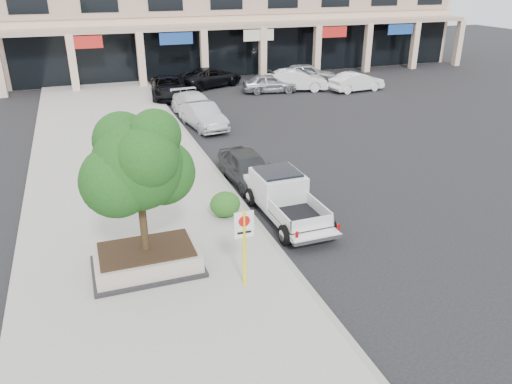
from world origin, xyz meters
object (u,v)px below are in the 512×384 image
lot_car_a (270,83)px  lot_car_e (307,74)px  planter (147,259)px  pickup_truck (288,200)px  lot_car_f (357,82)px  no_parking_sign (244,238)px  planter_tree (142,164)px  lot_car_c (300,78)px  lot_car_b (296,80)px  lot_car_d (210,77)px  curb_car_b (203,116)px  curb_car_d (169,87)px  curb_car_a (247,167)px  curb_car_c (195,106)px

lot_car_a → lot_car_e: size_ratio=0.86×
planter → pickup_truck: size_ratio=0.64×
lot_car_f → lot_car_e: bearing=25.0°
no_parking_sign → lot_car_a: 25.48m
planter_tree → lot_car_c: size_ratio=0.81×
lot_car_c → pickup_truck: bearing=156.2°
lot_car_a → lot_car_f: 6.63m
lot_car_b → lot_car_d: lot_car_b is taller
curb_car_b → lot_car_c: size_ratio=0.88×
lot_car_e → no_parking_sign: bearing=165.6°
planter_tree → no_parking_sign: size_ratio=1.74×
curb_car_b → lot_car_e: 14.57m
no_parking_sign → pickup_truck: no_parking_sign is taller
curb_car_b → lot_car_a: 10.18m
lot_car_b → curb_car_d: bearing=102.0°
planter → lot_car_a: size_ratio=0.79×
planter → lot_car_b: bearing=56.4°
lot_car_c → lot_car_d: (-6.53, 2.75, 0.03)m
planter_tree → curb_car_a: (4.94, 5.47, -2.72)m
lot_car_a → lot_car_c: size_ratio=0.82×
planter_tree → curb_car_a: bearing=47.9°
planter → lot_car_d: bearing=71.1°
curb_car_d → lot_car_e: (11.43, 1.27, 0.05)m
pickup_truck → lot_car_c: bearing=63.5°
planter_tree → lot_car_c: bearing=56.1°
planter → curb_car_a: bearing=47.9°
curb_car_a → lot_car_b: size_ratio=0.85×
planter_tree → lot_car_e: (16.22, 23.66, -2.61)m
curb_car_d → lot_car_f: curb_car_d is taller
curb_car_a → lot_car_a: curb_car_a is taller
lot_car_b → lot_car_f: lot_car_b is taller
lot_car_d → no_parking_sign: bearing=145.3°
no_parking_sign → lot_car_b: no_parking_sign is taller
planter → lot_car_f: size_ratio=0.75×
pickup_truck → curb_car_c: bearing=88.4°
curb_car_c → planter_tree: bearing=-113.5°
curb_car_b → curb_car_c: size_ratio=0.89×
planter_tree → lot_car_e: bearing=55.6°
curb_car_d → lot_car_a: (7.38, -0.84, -0.07)m
lot_car_c → planter_tree: bearing=147.8°
planter_tree → curb_car_b: planter_tree is taller
planter_tree → lot_car_f: bearing=46.9°
curb_car_d → lot_car_c: bearing=7.7°
lot_car_b → lot_car_c: 1.15m
curb_car_c → curb_car_d: 5.72m
no_parking_sign → curb_car_b: size_ratio=0.53×
lot_car_d → lot_car_b: bearing=-143.8°
planter_tree → lot_car_a: planter_tree is taller
pickup_truck → lot_car_d: size_ratio=0.94×
curb_car_b → lot_car_d: bearing=65.7°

